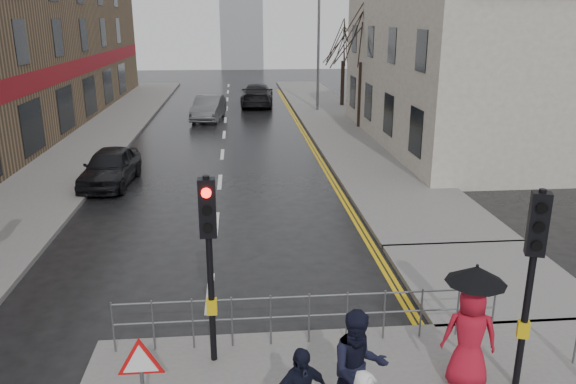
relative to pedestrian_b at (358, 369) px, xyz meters
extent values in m
plane|color=black|center=(-2.39, 1.63, -1.06)|extent=(120.00, 120.00, 0.00)
cube|color=#605E5B|center=(-8.89, 24.63, -0.99)|extent=(4.00, 44.00, 0.14)
cube|color=#605E5B|center=(4.11, 26.63, -0.99)|extent=(4.00, 40.00, 0.14)
cube|color=#605E5B|center=(4.11, 4.63, -0.99)|extent=(4.00, 4.20, 0.14)
cube|color=beige|center=(9.61, 19.63, 2.44)|extent=(9.00, 16.00, 7.00)
cylinder|color=black|center=(-2.19, 1.83, 0.78)|extent=(0.11, 0.11, 3.40)
cube|color=black|center=(-2.19, 1.83, 1.93)|extent=(0.28, 0.22, 1.00)
cylinder|color=#FF0C07|center=(-2.19, 1.69, 2.23)|extent=(0.16, 0.04, 0.16)
cylinder|color=black|center=(-2.19, 1.69, 1.93)|extent=(0.16, 0.04, 0.16)
cylinder|color=black|center=(-2.19, 1.69, 1.63)|extent=(0.16, 0.04, 0.16)
cube|color=gold|center=(-2.19, 1.83, 0.13)|extent=(0.18, 0.14, 0.28)
cylinder|color=black|center=(2.81, 0.63, 0.78)|extent=(0.11, 0.11, 3.40)
cube|color=black|center=(2.81, 0.63, 1.93)|extent=(0.34, 0.30, 1.00)
cylinder|color=black|center=(2.77, 0.49, 2.23)|extent=(0.16, 0.09, 0.16)
cylinder|color=black|center=(2.77, 0.49, 1.93)|extent=(0.16, 0.09, 0.16)
cylinder|color=black|center=(2.77, 0.49, 1.63)|extent=(0.16, 0.09, 0.16)
cube|color=gold|center=(2.81, 0.63, 0.13)|extent=(0.22, 0.19, 0.28)
cylinder|color=#595B5E|center=(-3.99, 2.23, -0.42)|extent=(0.04, 0.04, 1.00)
cylinder|color=#595B5E|center=(3.11, 2.23, -0.42)|extent=(0.04, 0.04, 1.00)
cylinder|color=#595B5E|center=(-0.44, 2.23, 0.03)|extent=(7.10, 0.04, 0.04)
cylinder|color=#595B5E|center=(-0.44, 2.23, -0.37)|extent=(7.10, 0.04, 0.04)
cylinder|color=red|center=(-3.19, 0.43, 0.03)|extent=(0.80, 0.03, 0.80)
cylinder|color=white|center=(-3.19, 0.41, 0.03)|extent=(0.60, 0.03, 0.60)
cylinder|color=#595B5E|center=(3.61, 29.63, 3.08)|extent=(0.16, 0.16, 8.00)
cylinder|color=#30211A|center=(5.11, 23.63, 0.83)|extent=(0.26, 0.26, 3.50)
cylinder|color=#30211A|center=(5.61, 31.63, 0.58)|extent=(0.26, 0.26, 3.00)
imported|color=black|center=(0.00, 0.00, 0.00)|extent=(0.97, 0.79, 1.85)
imported|color=#AE1427|center=(2.00, 0.75, -0.03)|extent=(0.99, 0.77, 1.79)
cylinder|color=black|center=(2.00, 0.75, 0.07)|extent=(0.02, 0.02, 1.99)
cone|color=black|center=(2.00, 0.75, 1.07)|extent=(0.96, 0.96, 0.28)
imported|color=black|center=(-6.39, 13.63, -0.38)|extent=(1.90, 4.14, 1.38)
imported|color=#4F5255|center=(-3.38, 27.30, -0.34)|extent=(2.11, 4.53, 1.44)
imported|color=black|center=(-0.23, 32.62, -0.29)|extent=(2.55, 5.48, 1.55)
camera|label=1|loc=(-1.66, -6.91, 4.90)|focal=35.00mm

